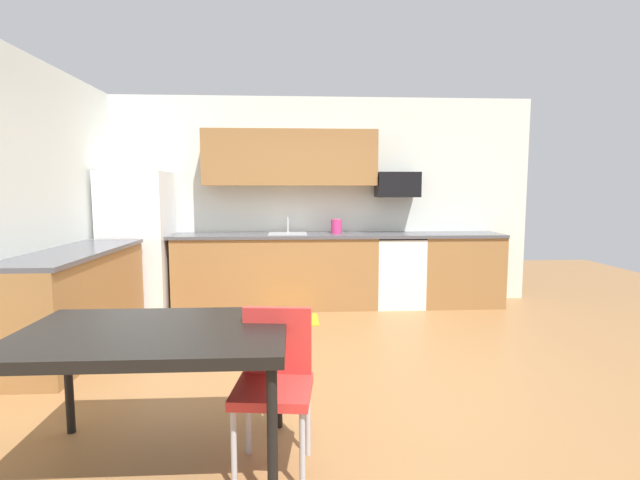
{
  "coord_description": "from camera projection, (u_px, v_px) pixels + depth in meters",
  "views": [
    {
      "loc": [
        -0.26,
        -3.61,
        1.5
      ],
      "look_at": [
        0.0,
        1.0,
        1.0
      ],
      "focal_mm": 26.24,
      "sensor_mm": 36.0,
      "label": 1
    }
  ],
  "objects": [
    {
      "name": "upper_cabinets_back",
      "position": [
        290.0,
        158.0,
        5.95
      ],
      "size": [
        2.2,
        0.34,
        0.7
      ],
      "primitive_type": "cube",
      "color": "olive"
    },
    {
      "name": "sink_faucet",
      "position": [
        288.0,
        225.0,
        6.08
      ],
      "size": [
        0.02,
        0.02,
        0.24
      ],
      "primitive_type": "cylinder",
      "color": "#B2B5BA",
      "rests_on": "countertop_back"
    },
    {
      "name": "countertop_back",
      "position": [
        314.0,
        235.0,
        5.94
      ],
      "size": [
        4.8,
        0.64,
        0.04
      ],
      "primitive_type": "cube",
      "color": "#4C4C51",
      "rests_on": "cabinet_run_back"
    },
    {
      "name": "oven_range",
      "position": [
        397.0,
        271.0,
        6.05
      ],
      "size": [
        0.6,
        0.6,
        0.91
      ],
      "color": "white",
      "rests_on": "ground"
    },
    {
      "name": "sink_basin",
      "position": [
        288.0,
        239.0,
        5.92
      ],
      "size": [
        0.48,
        0.4,
        0.14
      ],
      "primitive_type": "cube",
      "color": "#A5A8AD",
      "rests_on": "countertop_back"
    },
    {
      "name": "wall_back",
      "position": [
        313.0,
        201.0,
        6.24
      ],
      "size": [
        5.8,
        0.1,
        2.7
      ],
      "primitive_type": "cube",
      "color": "silver",
      "rests_on": "ground"
    },
    {
      "name": "kettle",
      "position": [
        336.0,
        227.0,
        5.99
      ],
      "size": [
        0.14,
        0.14,
        0.2
      ],
      "primitive_type": "cylinder",
      "color": "#CC3372",
      "rests_on": "countertop_back"
    },
    {
      "name": "refrigerator",
      "position": [
        138.0,
        242.0,
        5.74
      ],
      "size": [
        0.76,
        0.7,
        1.72
      ],
      "primitive_type": "cube",
      "color": "white",
      "rests_on": "ground"
    },
    {
      "name": "dining_table",
      "position": [
        154.0,
        341.0,
        2.47
      ],
      "size": [
        1.4,
        0.9,
        0.76
      ],
      "color": "black",
      "rests_on": "ground"
    },
    {
      "name": "cabinet_run_back_right",
      "position": [
        459.0,
        270.0,
        6.09
      ],
      "size": [
        1.02,
        0.6,
        0.9
      ],
      "primitive_type": "cube",
      "color": "olive",
      "rests_on": "ground"
    },
    {
      "name": "cabinet_run_left",
      "position": [
        76.0,
        302.0,
        4.37
      ],
      "size": [
        0.6,
        2.0,
        0.9
      ],
      "primitive_type": "cube",
      "color": "olive",
      "rests_on": "ground"
    },
    {
      "name": "chair_near_table",
      "position": [
        275.0,
        375.0,
        2.51
      ],
      "size": [
        0.44,
        0.44,
        0.85
      ],
      "color": "red",
      "rests_on": "ground"
    },
    {
      "name": "microwave",
      "position": [
        397.0,
        185.0,
        6.03
      ],
      "size": [
        0.54,
        0.36,
        0.32
      ],
      "primitive_type": "cube",
      "color": "black"
    },
    {
      "name": "ground_plane",
      "position": [
        327.0,
        377.0,
        3.75
      ],
      "size": [
        12.0,
        12.0,
        0.0
      ],
      "primitive_type": "plane",
      "color": "olive"
    },
    {
      "name": "floor_mat",
      "position": [
        288.0,
        320.0,
        5.37
      ],
      "size": [
        0.7,
        0.5,
        0.01
      ],
      "primitive_type": "cube",
      "color": "orange",
      "rests_on": "ground"
    },
    {
      "name": "countertop_left",
      "position": [
        73.0,
        252.0,
        4.32
      ],
      "size": [
        0.64,
        2.0,
        0.04
      ],
      "primitive_type": "cube",
      "color": "#4C4C51",
      "rests_on": "cabinet_run_left"
    },
    {
      "name": "cabinet_run_back",
      "position": [
        276.0,
        272.0,
        5.96
      ],
      "size": [
        2.53,
        0.6,
        0.9
      ],
      "primitive_type": "cube",
      "color": "olive",
      "rests_on": "ground"
    }
  ]
}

